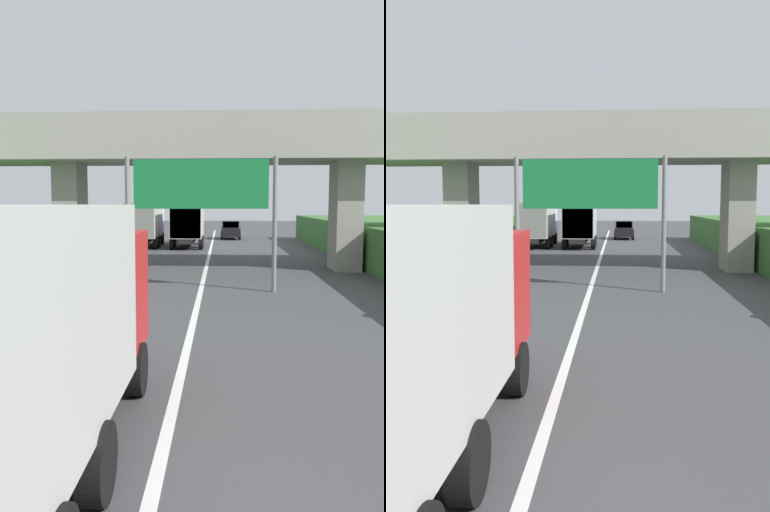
% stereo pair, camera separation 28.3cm
% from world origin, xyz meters
% --- Properties ---
extents(lane_centre_stripe, '(0.20, 85.55, 0.01)m').
position_xyz_m(lane_centre_stripe, '(0.00, 22.77, 0.00)').
color(lane_centre_stripe, white).
rests_on(lane_centre_stripe, ground).
extents(overpass_bridge, '(40.00, 4.80, 7.73)m').
position_xyz_m(overpass_bridge, '(0.00, 28.47, 5.82)').
color(overpass_bridge, '#9E998E').
rests_on(overpass_bridge, ground).
extents(overhead_highway_sign, '(5.88, 0.18, 5.23)m').
position_xyz_m(overhead_highway_sign, '(0.00, 21.56, 3.85)').
color(overhead_highway_sign, slate).
rests_on(overhead_highway_sign, ground).
extents(truck_red, '(2.44, 7.30, 3.44)m').
position_xyz_m(truck_red, '(-1.68, 7.66, 1.93)').
color(truck_red, black).
rests_on(truck_red, ground).
extents(truck_blue, '(2.44, 7.30, 3.44)m').
position_xyz_m(truck_blue, '(-1.80, 41.91, 1.93)').
color(truck_blue, black).
rests_on(truck_blue, ground).
extents(truck_white, '(2.44, 7.30, 3.44)m').
position_xyz_m(truck_white, '(-5.16, 41.94, 1.93)').
color(truck_white, black).
rests_on(truck_white, ground).
extents(car_black, '(1.86, 4.10, 1.72)m').
position_xyz_m(car_black, '(1.66, 50.99, 0.86)').
color(car_black, black).
rests_on(car_black, ground).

